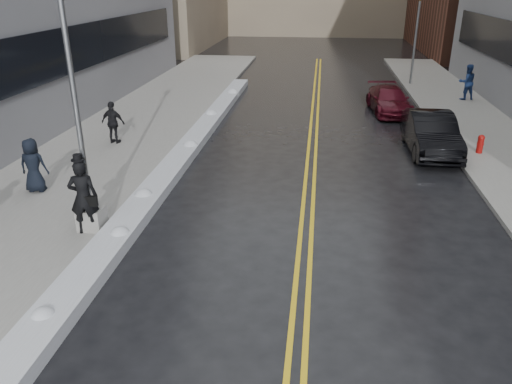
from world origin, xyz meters
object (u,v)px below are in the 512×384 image
(car_maroon, at_px, (389,100))
(pedestrian_east, at_px, (467,82))
(fire_hydrant, at_px, (480,143))
(pedestrian_c, at_px, (33,165))
(pedestrian_d, at_px, (113,123))
(lamppost, at_px, (81,145))
(traffic_signal, at_px, (416,31))
(car_black, at_px, (431,133))
(pedestrian_fedora, at_px, (83,197))

(car_maroon, bearing_deg, pedestrian_east, 27.71)
(fire_hydrant, distance_m, car_maroon, 7.20)
(pedestrian_c, xyz_separation_m, pedestrian_d, (0.54, 5.18, -0.01))
(lamppost, height_order, pedestrian_east, lamppost)
(traffic_signal, distance_m, car_black, 14.02)
(pedestrian_east, height_order, car_maroon, pedestrian_east)
(fire_hydrant, bearing_deg, pedestrian_c, -159.19)
(lamppost, relative_size, car_maroon, 1.72)
(pedestrian_d, relative_size, car_black, 0.36)
(traffic_signal, bearing_deg, fire_hydrant, -87.95)
(pedestrian_fedora, bearing_deg, traffic_signal, -130.76)
(car_black, distance_m, car_maroon, 6.44)
(car_maroon, bearing_deg, traffic_signal, 67.43)
(pedestrian_d, xyz_separation_m, car_black, (12.78, 0.87, -0.23))
(traffic_signal, relative_size, pedestrian_east, 3.09)
(pedestrian_d, bearing_deg, pedestrian_fedora, 115.47)
(fire_hydrant, bearing_deg, pedestrian_d, -177.73)
(fire_hydrant, relative_size, traffic_signal, 0.12)
(pedestrian_c, relative_size, pedestrian_d, 1.01)
(traffic_signal, relative_size, pedestrian_c, 3.43)
(lamppost, relative_size, pedestrian_east, 3.93)
(pedestrian_fedora, distance_m, pedestrian_c, 3.78)
(pedestrian_c, bearing_deg, traffic_signal, -130.91)
(pedestrian_d, distance_m, car_black, 12.81)
(traffic_signal, distance_m, car_maroon, 8.14)
(lamppost, bearing_deg, car_black, 38.43)
(traffic_signal, height_order, pedestrian_d, traffic_signal)
(fire_hydrant, height_order, pedestrian_d, pedestrian_d)
(fire_hydrant, height_order, car_maroon, car_maroon)
(pedestrian_east, distance_m, car_maroon, 5.46)
(car_black, bearing_deg, fire_hydrant, -9.68)
(lamppost, xyz_separation_m, fire_hydrant, (12.30, 8.00, -1.98))
(fire_hydrant, relative_size, car_maroon, 0.16)
(pedestrian_east, height_order, car_black, pedestrian_east)
(pedestrian_fedora, xyz_separation_m, pedestrian_d, (-2.30, 7.67, -0.16))
(lamppost, bearing_deg, car_maroon, 56.87)
(fire_hydrant, xyz_separation_m, car_black, (-1.85, 0.29, 0.24))
(pedestrian_c, bearing_deg, lamppost, 137.71)
(traffic_signal, distance_m, pedestrian_east, 5.42)
(pedestrian_d, distance_m, car_maroon, 13.94)
(pedestrian_east, relative_size, car_black, 0.41)
(pedestrian_fedora, relative_size, pedestrian_c, 1.17)
(lamppost, xyz_separation_m, traffic_signal, (11.80, 22.00, 0.87))
(pedestrian_d, bearing_deg, lamppost, 116.17)
(pedestrian_d, height_order, car_maroon, pedestrian_d)
(pedestrian_fedora, bearing_deg, pedestrian_d, -86.05)
(lamppost, relative_size, fire_hydrant, 10.45)
(lamppost, distance_m, traffic_signal, 24.98)
(pedestrian_c, height_order, car_black, pedestrian_c)
(pedestrian_fedora, height_order, car_black, pedestrian_fedora)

